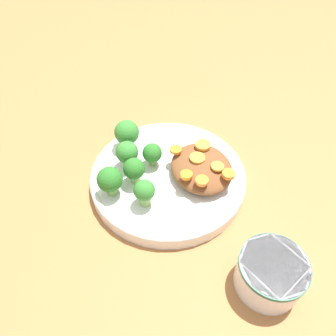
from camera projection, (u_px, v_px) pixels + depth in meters
ground_plane at (168, 182)px, 0.59m from camera, size 4.00×4.00×0.00m
plate at (168, 177)px, 0.58m from camera, size 0.27×0.27×0.03m
dip_bowl at (271, 273)px, 0.44m from camera, size 0.09×0.09×0.06m
stew_mound at (201, 168)px, 0.56m from camera, size 0.10×0.12×0.03m
broccoli_floret_0 at (135, 171)px, 0.54m from camera, size 0.04×0.04×0.05m
broccoli_floret_1 at (152, 154)px, 0.57m from camera, size 0.03×0.03×0.05m
broccoli_floret_2 at (127, 133)px, 0.59m from camera, size 0.05×0.05×0.06m
broccoli_floret_3 at (144, 192)px, 0.51m from camera, size 0.03×0.03×0.05m
broccoli_floret_4 at (127, 153)px, 0.56m from camera, size 0.04×0.04×0.05m
broccoli_floret_5 at (110, 180)px, 0.52m from camera, size 0.04×0.04×0.05m
carrot_slice_0 at (197, 158)px, 0.55m from camera, size 0.03×0.03×0.00m
carrot_slice_1 at (217, 167)px, 0.54m from camera, size 0.02×0.02×0.00m
carrot_slice_2 at (203, 145)px, 0.57m from camera, size 0.03×0.03×0.01m
carrot_slice_3 at (228, 174)px, 0.52m from camera, size 0.02×0.02×0.01m
carrot_slice_4 at (202, 181)px, 0.52m from camera, size 0.02×0.02×0.01m
carrot_slice_5 at (186, 175)px, 0.52m from camera, size 0.02×0.02×0.01m
carrot_slice_6 at (176, 150)px, 0.56m from camera, size 0.02×0.02×0.01m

